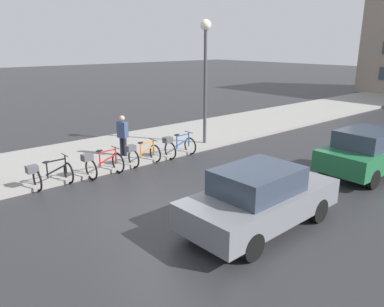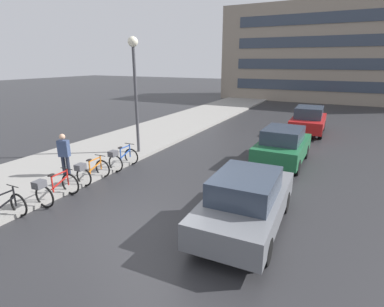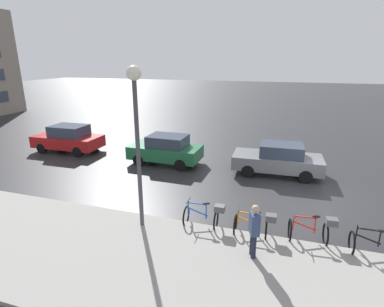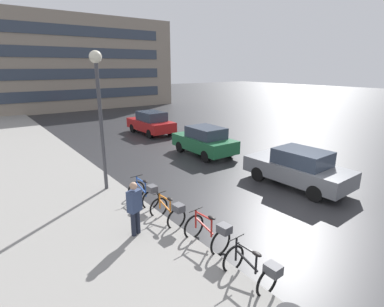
{
  "view_description": "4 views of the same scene",
  "coord_description": "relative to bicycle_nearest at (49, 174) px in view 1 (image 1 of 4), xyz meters",
  "views": [
    {
      "loc": [
        7.94,
        -5.47,
        4.5
      ],
      "look_at": [
        -1.19,
        2.26,
        0.96
      ],
      "focal_mm": 35.0,
      "sensor_mm": 36.0,
      "label": 1
    },
    {
      "loc": [
        4.48,
        -5.79,
        4.39
      ],
      "look_at": [
        -0.34,
        3.7,
        1.1
      ],
      "focal_mm": 28.0,
      "sensor_mm": 36.0,
      "label": 2
    },
    {
      "loc": [
        -12.46,
        1.21,
        5.61
      ],
      "look_at": [
        0.29,
        5.24,
        1.39
      ],
      "focal_mm": 28.0,
      "sensor_mm": 36.0,
      "label": 3
    },
    {
      "loc": [
        -8.21,
        -5.47,
        4.88
      ],
      "look_at": [
        -1.08,
        4.09,
        1.41
      ],
      "focal_mm": 28.0,
      "sensor_mm": 36.0,
      "label": 4
    }
  ],
  "objects": [
    {
      "name": "bicycle_farthest",
      "position": [
        0.02,
        5.23,
        0.02
      ],
      "size": [
        0.76,
        1.4,
        0.99
      ],
      "color": "black",
      "rests_on": "ground"
    },
    {
      "name": "bicycle_nearest",
      "position": [
        0.0,
        0.0,
        0.0
      ],
      "size": [
        0.75,
        1.36,
        1.01
      ],
      "color": "black",
      "rests_on": "ground"
    },
    {
      "name": "bicycle_third",
      "position": [
        -0.02,
        3.52,
        0.0
      ],
      "size": [
        0.75,
        1.34,
        0.95
      ],
      "color": "black",
      "rests_on": "ground"
    },
    {
      "name": "car_green",
      "position": [
        5.91,
        9.08,
        0.34
      ],
      "size": [
        1.94,
        3.97,
        1.63
      ],
      "color": "#1E6038",
      "rests_on": "ground"
    },
    {
      "name": "car_grey",
      "position": [
        6.09,
        3.07,
        0.32
      ],
      "size": [
        2.0,
        4.41,
        1.6
      ],
      "color": "slate",
      "rests_on": "ground"
    },
    {
      "name": "pedestrian",
      "position": [
        -1.24,
        3.46,
        0.52
      ],
      "size": [
        0.46,
        0.36,
        1.77
      ],
      "color": "#1E2333",
      "rests_on": "ground"
    },
    {
      "name": "streetlamp",
      "position": [
        -0.64,
        7.3,
        3.36
      ],
      "size": [
        0.46,
        0.46,
        5.45
      ],
      "color": "#424247",
      "rests_on": "ground"
    },
    {
      "name": "bicycle_second",
      "position": [
        0.17,
        1.76,
        0.03
      ],
      "size": [
        0.84,
        1.43,
        1.0
      ],
      "color": "black",
      "rests_on": "ground"
    },
    {
      "name": "ground_plane",
      "position": [
        3.62,
        1.69,
        -0.48
      ],
      "size": [
        140.0,
        140.0,
        0.0
      ],
      "primitive_type": "plane",
      "color": "#28282B"
    },
    {
      "name": "sidewalk_kerb",
      "position": [
        -2.38,
        11.69,
        -0.41
      ],
      "size": [
        4.8,
        60.0,
        0.14
      ],
      "primitive_type": "cube",
      "color": "gray",
      "rests_on": "ground"
    }
  ]
}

